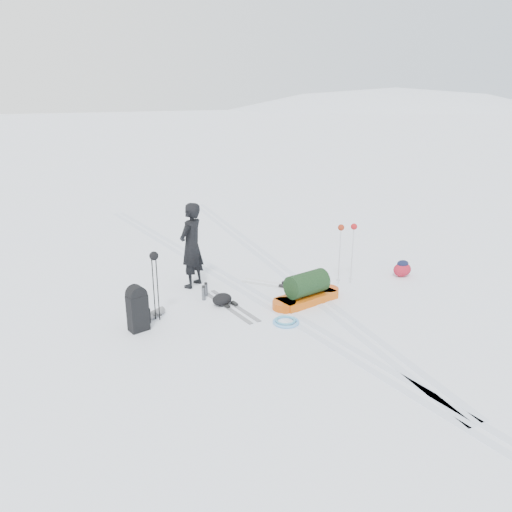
# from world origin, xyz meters

# --- Properties ---
(ground) EXTENTS (200.00, 200.00, 0.00)m
(ground) POSITION_xyz_m (0.00, 0.00, 0.00)
(ground) COLOR white
(ground) RESTS_ON ground
(snow_hill_backdrop) EXTENTS (359.50, 192.00, 162.45)m
(snow_hill_backdrop) POSITION_xyz_m (62.69, 84.02, -69.02)
(snow_hill_backdrop) COLOR white
(snow_hill_backdrop) RESTS_ON ground
(ski_tracks) EXTENTS (3.38, 17.97, 0.01)m
(ski_tracks) POSITION_xyz_m (0.61, 0.88, 0.00)
(ski_tracks) COLOR silver
(ski_tracks) RESTS_ON ground
(skier) EXTENTS (0.81, 0.75, 1.86)m
(skier) POSITION_xyz_m (-0.94, 1.33, 0.93)
(skier) COLOR black
(skier) RESTS_ON ground
(pulk_sled) EXTENTS (1.69, 0.70, 0.63)m
(pulk_sled) POSITION_xyz_m (0.74, -0.60, 0.24)
(pulk_sled) COLOR #C5510B
(pulk_sled) RESTS_ON ground
(expedition_rucksack) EXTENTS (0.82, 0.69, 0.85)m
(expedition_rucksack) POSITION_xyz_m (-2.54, -0.15, 0.39)
(expedition_rucksack) COLOR black
(expedition_rucksack) RESTS_ON ground
(ski_poles_black) EXTENTS (0.17, 0.17, 1.34)m
(ski_poles_black) POSITION_xyz_m (-2.16, 0.06, 1.09)
(ski_poles_black) COLOR black
(ski_poles_black) RESTS_ON ground
(ski_poles_silver) EXTENTS (0.43, 0.21, 1.37)m
(ski_poles_silver) POSITION_xyz_m (2.04, -0.18, 1.14)
(ski_poles_silver) COLOR silver
(ski_poles_silver) RESTS_ON ground
(touring_skis_grey) EXTENTS (0.40, 1.82, 0.07)m
(touring_skis_grey) POSITION_xyz_m (-0.71, -0.06, 0.01)
(touring_skis_grey) COLOR gray
(touring_skis_grey) RESTS_ON ground
(touring_skis_white) EXTENTS (1.46, 1.74, 0.07)m
(touring_skis_white) POSITION_xyz_m (0.80, 0.32, 0.02)
(touring_skis_white) COLOR silver
(touring_skis_white) RESTS_ON ground
(rope_coil) EXTENTS (0.56, 0.56, 0.06)m
(rope_coil) POSITION_xyz_m (-0.15, -1.22, 0.03)
(rope_coil) COLOR #5EA7E6
(rope_coil) RESTS_ON ground
(small_daypack) EXTENTS (0.50, 0.41, 0.38)m
(small_daypack) POSITION_xyz_m (3.50, -0.45, 0.19)
(small_daypack) COLOR maroon
(small_daypack) RESTS_ON ground
(thermos_pair) EXTENTS (0.22, 0.28, 0.31)m
(thermos_pair) POSITION_xyz_m (-0.98, 0.59, 0.15)
(thermos_pair) COLOR #53565A
(thermos_pair) RESTS_ON ground
(stuff_sack) EXTENTS (0.46, 0.39, 0.25)m
(stuff_sack) POSITION_xyz_m (-0.83, 0.08, 0.12)
(stuff_sack) COLOR black
(stuff_sack) RESTS_ON ground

